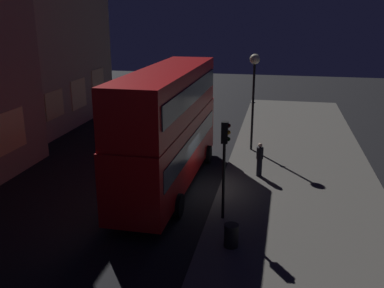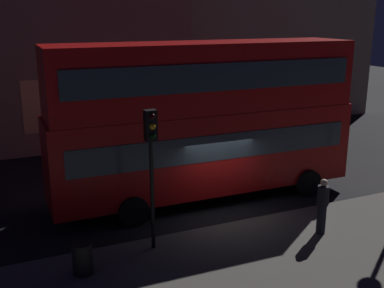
% 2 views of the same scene
% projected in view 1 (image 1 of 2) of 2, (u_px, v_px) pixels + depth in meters
% --- Properties ---
extents(ground_plane, '(80.00, 80.00, 0.00)m').
position_uv_depth(ground_plane, '(199.00, 189.00, 20.80)').
color(ground_plane, black).
extents(sidewalk_slab, '(44.00, 7.75, 0.12)m').
position_uv_depth(sidewalk_slab, '(301.00, 196.00, 19.84)').
color(sidewalk_slab, '#4C4944').
rests_on(sidewalk_slab, ground).
extents(building_plain_facade, '(13.35, 7.91, 14.04)m').
position_uv_depth(building_plain_facade, '(24.00, 29.00, 31.06)').
color(building_plain_facade, tan).
rests_on(building_plain_facade, ground).
extents(double_decker_bus, '(11.27, 2.84, 5.74)m').
position_uv_depth(double_decker_bus, '(169.00, 124.00, 20.15)').
color(double_decker_bus, '#B20F0F').
rests_on(double_decker_bus, ground).
extents(traffic_light_near_kerb, '(0.33, 0.37, 4.07)m').
position_uv_depth(traffic_light_near_kerb, '(225.00, 150.00, 16.75)').
color(traffic_light_near_kerb, black).
rests_on(traffic_light_near_kerb, sidewalk_slab).
extents(street_lamp, '(0.59, 0.59, 5.77)m').
position_uv_depth(street_lamp, '(254.00, 76.00, 25.01)').
color(street_lamp, black).
rests_on(street_lamp, sidewalk_slab).
extents(pedestrian, '(0.35, 0.35, 1.76)m').
position_uv_depth(pedestrian, '(260.00, 159.00, 21.84)').
color(pedestrian, black).
rests_on(pedestrian, sidewalk_slab).
extents(litter_bin, '(0.52, 0.52, 0.85)m').
position_uv_depth(litter_bin, '(231.00, 235.00, 15.37)').
color(litter_bin, black).
rests_on(litter_bin, sidewalk_slab).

